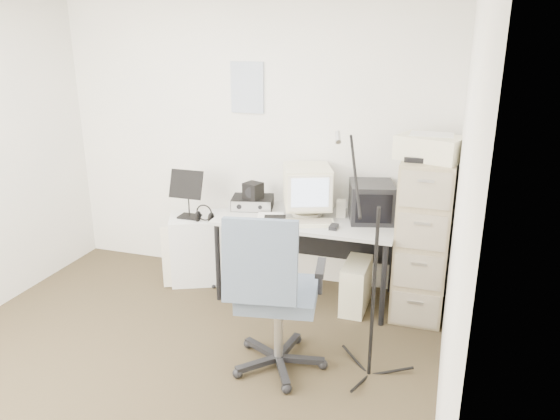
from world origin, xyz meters
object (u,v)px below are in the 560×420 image
(office_chair, at_px, (278,291))
(side_cart, at_px, (199,248))
(filing_cabinet, at_px, (423,238))
(desk, at_px, (307,257))

(office_chair, distance_m, side_cart, 1.59)
(filing_cabinet, xyz_separation_m, side_cart, (-1.98, -0.01, -0.34))
(filing_cabinet, height_order, office_chair, filing_cabinet)
(desk, distance_m, office_chair, 1.10)
(filing_cabinet, distance_m, office_chair, 1.40)
(desk, relative_size, side_cart, 2.41)
(office_chair, bearing_deg, filing_cabinet, 42.46)
(office_chair, bearing_deg, side_cart, 126.20)
(filing_cabinet, height_order, desk, filing_cabinet)
(filing_cabinet, relative_size, side_cart, 2.09)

